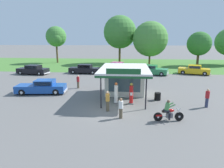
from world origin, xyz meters
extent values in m
plane|color=slate|center=(0.00, 0.00, 0.00)|extent=(300.00, 300.00, 0.00)
cube|color=#477A33|center=(0.00, 30.00, 0.00)|extent=(120.00, 24.00, 0.01)
cube|color=beige|center=(1.02, 5.46, 1.43)|extent=(3.95, 3.22, 2.87)
cube|color=#384C56|center=(1.02, 3.87, 1.49)|extent=(3.16, 0.05, 1.83)
cube|color=silver|center=(1.02, 3.73, 2.95)|extent=(4.65, 7.18, 0.16)
cube|color=#195128|center=(1.02, 3.73, 2.77)|extent=(4.65, 7.18, 0.18)
cube|color=#195128|center=(1.02, 0.17, 3.25)|extent=(2.77, 0.08, 0.44)
cylinder|color=black|center=(2.90, 0.54, 1.43)|extent=(0.12, 0.12, 2.87)
cylinder|color=black|center=(-0.85, 0.54, 1.43)|extent=(0.12, 0.12, 2.87)
cube|color=slate|center=(0.34, 1.88, 0.05)|extent=(0.44, 0.44, 0.10)
cylinder|color=silver|center=(0.34, 1.88, 0.90)|extent=(0.34, 0.34, 1.60)
cube|color=white|center=(0.34, 1.70, 0.98)|extent=(0.22, 0.02, 0.28)
sphere|color=orange|center=(0.34, 1.88, 1.84)|extent=(0.26, 0.26, 0.26)
cube|color=slate|center=(1.71, 1.88, 0.05)|extent=(0.44, 0.44, 0.10)
cylinder|color=red|center=(1.71, 1.88, 0.89)|extent=(0.34, 0.34, 1.59)
cube|color=white|center=(1.71, 1.70, 0.97)|extent=(0.22, 0.02, 0.28)
sphere|color=#EACC4C|center=(1.71, 1.88, 1.83)|extent=(0.26, 0.26, 0.26)
cylinder|color=black|center=(5.14, -1.65, 0.32)|extent=(0.65, 0.19, 0.64)
cylinder|color=silver|center=(5.14, -1.65, 0.32)|extent=(0.17, 0.14, 0.16)
cylinder|color=black|center=(3.61, -1.86, 0.32)|extent=(0.65, 0.19, 0.64)
cylinder|color=silver|center=(3.61, -1.86, 0.32)|extent=(0.17, 0.14, 0.16)
ellipsoid|color=#B21414|center=(4.47, -1.74, 0.78)|extent=(0.59, 0.31, 0.24)
cube|color=#59595E|center=(4.42, -1.75, 0.42)|extent=(0.47, 0.30, 0.36)
cube|color=black|center=(4.13, -1.79, 0.72)|extent=(0.51, 0.32, 0.10)
cylinder|color=silver|center=(5.04, -1.66, 0.60)|extent=(0.38, 0.12, 0.71)
cylinder|color=silver|center=(4.92, -1.68, 0.98)|extent=(0.13, 0.70, 0.04)
sphere|color=silver|center=(5.02, -1.66, 0.82)|extent=(0.16, 0.16, 0.16)
cube|color=#B21414|center=(3.66, -1.85, 0.44)|extent=(0.46, 0.24, 0.12)
cylinder|color=silver|center=(4.01, -1.66, 0.28)|extent=(0.71, 0.17, 0.18)
cube|color=black|center=(4.20, -1.78, 0.78)|extent=(0.44, 0.39, 0.14)
cylinder|color=black|center=(4.37, -1.59, 0.38)|extent=(0.15, 0.25, 0.56)
cylinder|color=black|center=(4.42, -1.91, 0.38)|extent=(0.15, 0.25, 0.56)
cylinder|color=#4C8C4C|center=(4.24, -1.77, 1.09)|extent=(0.45, 0.37, 0.60)
sphere|color=brown|center=(4.30, -1.76, 1.47)|extent=(0.22, 0.22, 0.22)
cylinder|color=#4C8C4C|center=(4.45, -1.54, 1.18)|extent=(0.54, 0.16, 0.31)
cylinder|color=#4C8C4C|center=(4.50, -1.94, 1.18)|extent=(0.54, 0.16, 0.31)
cube|color=#19479E|center=(-7.94, 4.64, 0.55)|extent=(5.31, 2.43, 0.75)
cube|color=#19479E|center=(-7.51, 4.68, 1.20)|extent=(2.16, 1.85, 0.54)
cube|color=#283847|center=(-8.48, 4.57, 1.20)|extent=(0.20, 1.44, 0.44)
cube|color=#283847|center=(-7.42, 3.89, 1.20)|extent=(1.68, 0.22, 0.41)
cube|color=#283847|center=(-7.60, 5.48, 1.20)|extent=(1.68, 0.22, 0.41)
cube|color=silver|center=(-10.52, 4.34, 0.30)|extent=(0.32, 1.76, 0.18)
cube|color=silver|center=(-5.36, 4.93, 0.30)|extent=(0.32, 1.76, 0.18)
sphere|color=white|center=(-10.46, 3.75, 0.59)|extent=(0.18, 0.18, 0.18)
sphere|color=white|center=(-10.60, 4.93, 0.59)|extent=(0.18, 0.18, 0.18)
cylinder|color=black|center=(-9.57, 3.58, 0.33)|extent=(0.68, 0.27, 0.66)
cylinder|color=silver|center=(-9.57, 3.58, 0.33)|extent=(0.32, 0.25, 0.30)
cylinder|color=black|center=(-9.77, 5.30, 0.33)|extent=(0.68, 0.27, 0.66)
cylinder|color=silver|center=(-9.77, 5.30, 0.33)|extent=(0.32, 0.25, 0.30)
cylinder|color=black|center=(-6.11, 3.98, 0.33)|extent=(0.68, 0.27, 0.66)
cylinder|color=silver|center=(-6.11, 3.98, 0.33)|extent=(0.32, 0.25, 0.30)
cylinder|color=black|center=(-6.30, 5.70, 0.33)|extent=(0.68, 0.27, 0.66)
cylinder|color=silver|center=(-6.30, 5.70, 0.33)|extent=(0.32, 0.25, 0.30)
cube|color=gold|center=(12.04, 18.23, 0.58)|extent=(5.18, 3.23, 0.81)
cube|color=gold|center=(12.14, 18.20, 1.24)|extent=(2.36, 2.19, 0.51)
cube|color=#283847|center=(11.22, 18.48, 1.24)|extent=(0.47, 1.46, 0.41)
cube|color=#283847|center=(11.90, 17.40, 1.24)|extent=(1.60, 0.50, 0.39)
cube|color=#283847|center=(12.37, 19.00, 1.24)|extent=(1.60, 0.50, 0.39)
cube|color=silver|center=(9.70, 18.93, 0.30)|extent=(0.64, 1.80, 0.18)
cube|color=silver|center=(14.39, 17.53, 0.30)|extent=(0.64, 1.80, 0.18)
sphere|color=white|center=(9.51, 18.34, 0.62)|extent=(0.18, 0.18, 0.18)
sphere|color=white|center=(9.86, 19.52, 0.62)|extent=(0.18, 0.18, 0.18)
cylinder|color=black|center=(10.21, 17.83, 0.33)|extent=(0.69, 0.38, 0.66)
cylinder|color=silver|center=(10.21, 17.83, 0.33)|extent=(0.35, 0.30, 0.30)
cylinder|color=black|center=(10.73, 19.57, 0.33)|extent=(0.69, 0.38, 0.66)
cylinder|color=silver|center=(10.73, 19.57, 0.33)|extent=(0.35, 0.30, 0.30)
cylinder|color=black|center=(13.36, 16.89, 0.33)|extent=(0.69, 0.38, 0.66)
cylinder|color=silver|center=(13.36, 16.89, 0.33)|extent=(0.35, 0.30, 0.30)
cylinder|color=black|center=(13.87, 18.63, 0.33)|extent=(0.69, 0.38, 0.66)
cylinder|color=silver|center=(13.87, 18.63, 0.33)|extent=(0.35, 0.30, 0.30)
cube|color=#E55993|center=(-0.60, 20.75, 0.56)|extent=(5.31, 3.27, 0.77)
cube|color=#E55993|center=(-0.80, 20.81, 1.25)|extent=(2.37, 2.18, 0.61)
cube|color=#283847|center=(0.12, 20.53, 1.25)|extent=(0.47, 1.43, 0.49)
cube|color=#283847|center=(-0.56, 21.60, 1.25)|extent=(1.61, 0.51, 0.47)
cube|color=#283847|center=(-1.04, 20.02, 1.25)|extent=(1.61, 0.51, 0.47)
cube|color=silver|center=(1.81, 20.01, 0.30)|extent=(0.64, 1.77, 0.18)
cube|color=silver|center=(-3.00, 21.48, 0.30)|extent=(0.64, 1.77, 0.18)
sphere|color=white|center=(2.00, 20.59, 0.60)|extent=(0.18, 0.18, 0.18)
sphere|color=white|center=(1.64, 19.43, 0.60)|extent=(0.18, 0.18, 0.18)
cylinder|color=black|center=(1.28, 21.11, 0.33)|extent=(0.69, 0.38, 0.66)
cylinder|color=silver|center=(1.28, 21.11, 0.33)|extent=(0.35, 0.30, 0.30)
cylinder|color=black|center=(0.76, 19.40, 0.33)|extent=(0.69, 0.38, 0.66)
cylinder|color=silver|center=(0.76, 19.40, 0.33)|extent=(0.35, 0.30, 0.30)
cylinder|color=black|center=(-1.95, 22.09, 0.33)|extent=(0.69, 0.38, 0.66)
cylinder|color=silver|center=(-1.95, 22.09, 0.33)|extent=(0.35, 0.30, 0.30)
cylinder|color=black|center=(-2.47, 20.38, 0.33)|extent=(0.69, 0.38, 0.66)
cylinder|color=silver|center=(-2.47, 20.38, 0.33)|extent=(0.35, 0.30, 0.30)
cube|color=black|center=(-14.36, 15.87, 0.58)|extent=(5.23, 2.55, 0.81)
cube|color=black|center=(-14.20, 15.85, 1.25)|extent=(2.42, 1.95, 0.52)
cube|color=#283847|center=(-15.27, 16.00, 1.25)|extent=(0.24, 1.47, 0.42)
cube|color=#283847|center=(-14.31, 15.04, 1.25)|extent=(1.87, 0.28, 0.40)
cube|color=#283847|center=(-14.09, 16.66, 1.25)|extent=(1.87, 0.28, 0.40)
cube|color=silver|center=(-16.88, 16.22, 0.30)|extent=(0.36, 1.80, 0.18)
cube|color=silver|center=(-11.84, 15.53, 0.30)|extent=(0.36, 1.80, 0.18)
sphere|color=white|center=(-16.97, 15.62, 0.62)|extent=(0.18, 0.18, 0.18)
sphere|color=white|center=(-16.80, 16.82, 0.62)|extent=(0.18, 0.18, 0.18)
cylinder|color=black|center=(-16.17, 15.23, 0.33)|extent=(0.68, 0.29, 0.66)
cylinder|color=silver|center=(-16.17, 15.23, 0.33)|extent=(0.32, 0.26, 0.30)
cylinder|color=black|center=(-15.93, 16.98, 0.33)|extent=(0.68, 0.29, 0.66)
cylinder|color=silver|center=(-15.93, 16.98, 0.33)|extent=(0.32, 0.26, 0.30)
cylinder|color=black|center=(-12.79, 14.77, 0.33)|extent=(0.68, 0.29, 0.66)
cylinder|color=silver|center=(-12.79, 14.77, 0.33)|extent=(0.32, 0.26, 0.30)
cylinder|color=black|center=(-12.55, 16.52, 0.33)|extent=(0.68, 0.29, 0.66)
cylinder|color=silver|center=(-12.55, 16.52, 0.33)|extent=(0.32, 0.26, 0.30)
cube|color=#2D844C|center=(5.14, 17.27, 0.60)|extent=(5.29, 3.27, 0.84)
cube|color=#2D844C|center=(4.91, 17.34, 1.29)|extent=(2.36, 2.17, 0.54)
cube|color=#283847|center=(5.83, 17.06, 1.29)|extent=(0.47, 1.42, 0.43)
cube|color=#283847|center=(5.15, 18.13, 1.29)|extent=(1.60, 0.52, 0.41)
cube|color=#283847|center=(4.67, 16.56, 1.29)|extent=(1.60, 0.52, 0.41)
cube|color=silver|center=(7.54, 16.54, 0.30)|extent=(0.64, 1.76, 0.18)
cube|color=silver|center=(2.75, 18.01, 0.30)|extent=(0.64, 1.76, 0.18)
sphere|color=white|center=(7.73, 17.11, 0.64)|extent=(0.18, 0.18, 0.18)
sphere|color=white|center=(7.37, 15.95, 0.64)|extent=(0.18, 0.18, 0.18)
cylinder|color=black|center=(7.01, 17.62, 0.33)|extent=(0.69, 0.39, 0.66)
cylinder|color=silver|center=(7.01, 17.62, 0.33)|extent=(0.35, 0.30, 0.30)
cylinder|color=black|center=(6.49, 15.93, 0.33)|extent=(0.69, 0.39, 0.66)
cylinder|color=silver|center=(6.49, 15.93, 0.33)|extent=(0.35, 0.30, 0.30)
cylinder|color=black|center=(3.79, 18.62, 0.33)|extent=(0.69, 0.39, 0.66)
cylinder|color=silver|center=(3.79, 18.62, 0.33)|extent=(0.35, 0.30, 0.30)
cylinder|color=black|center=(3.27, 16.92, 0.33)|extent=(0.69, 0.39, 0.66)
cylinder|color=silver|center=(3.27, 16.92, 0.33)|extent=(0.35, 0.30, 0.30)
cube|color=black|center=(-6.12, 17.44, 0.58)|extent=(5.07, 2.15, 0.79)
cube|color=black|center=(-5.95, 17.43, 1.24)|extent=(2.24, 1.72, 0.54)
cube|color=#283847|center=(-6.99, 17.50, 1.24)|extent=(0.14, 1.39, 0.44)
cube|color=#283847|center=(-6.01, 16.66, 1.24)|extent=(1.81, 0.17, 0.41)
cube|color=#283847|center=(-5.89, 18.19, 1.24)|extent=(1.81, 0.17, 0.41)
cube|color=silver|center=(-8.62, 17.63, 0.30)|extent=(0.25, 1.70, 0.18)
cube|color=silver|center=(-3.62, 17.25, 0.30)|extent=(0.25, 1.70, 0.18)
sphere|color=white|center=(-8.67, 17.06, 0.62)|extent=(0.18, 0.18, 0.18)
sphere|color=white|center=(-8.59, 18.20, 0.62)|extent=(0.18, 0.18, 0.18)
cylinder|color=black|center=(-7.86, 16.74, 0.33)|extent=(0.67, 0.25, 0.66)
cylinder|color=silver|center=(-7.86, 16.74, 0.33)|extent=(0.31, 0.24, 0.30)
cylinder|color=black|center=(-7.74, 18.39, 0.33)|extent=(0.67, 0.25, 0.66)
cylinder|color=silver|center=(-7.74, 18.39, 0.33)|extent=(0.31, 0.24, 0.30)
cylinder|color=black|center=(-4.51, 16.48, 0.33)|extent=(0.67, 0.25, 0.66)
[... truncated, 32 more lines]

